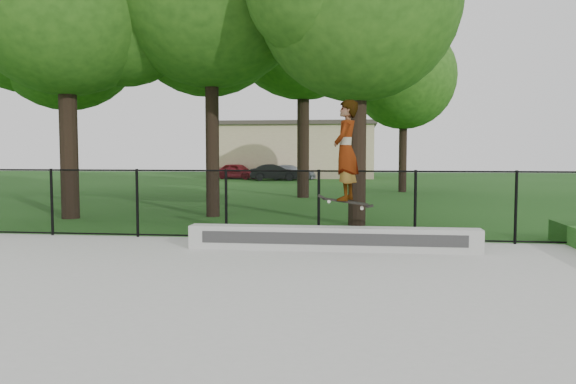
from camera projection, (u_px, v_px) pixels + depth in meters
The scene contains 10 objects.
ground at pixel (105, 323), 6.30m from camera, with size 100.00×100.00×0.00m, color #1E5317.
concrete_slab at pixel (105, 320), 6.30m from camera, with size 14.00×12.00×0.06m, color #A7A7A1.
grind_ledge at pixel (332, 239), 10.65m from camera, with size 5.51×0.40×0.45m, color #ABACA7.
car_a at pixel (237, 171), 40.92m from camera, with size 1.36×3.37×1.15m, color maroon.
car_b at pixel (275, 172), 38.65m from camera, with size 1.19×3.09×1.12m, color black.
car_c at pixel (291, 172), 40.29m from camera, with size 1.47×3.33×1.05m, color gray.
skater_airborne at pixel (346, 152), 10.25m from camera, with size 0.84×0.74×1.98m.
chainlink_fence at pixel (226, 204), 12.09m from camera, with size 16.06×0.06×1.50m.
tree_row at pixel (234, 18), 19.86m from camera, with size 18.95×18.18×10.98m.
distant_building at pixel (296, 150), 44.02m from camera, with size 12.40×6.40×4.30m.
Camera 1 is at (2.80, -5.89, 1.91)m, focal length 35.00 mm.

